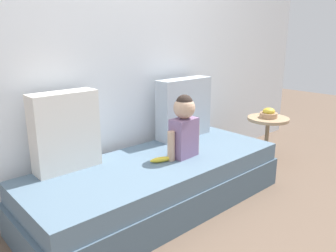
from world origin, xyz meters
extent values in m
plane|color=brown|center=(0.00, 0.00, 0.00)|extent=(12.00, 12.00, 0.00)
cube|color=silver|center=(0.00, 0.53, 1.21)|extent=(5.30, 0.10, 2.43)
cube|color=#495F70|center=(0.00, 0.00, 0.12)|extent=(2.10, 0.81, 0.24)
cube|color=slate|center=(0.00, 0.00, 0.31)|extent=(2.03, 0.79, 0.14)
cube|color=silver|center=(-0.58, 0.30, 0.66)|extent=(0.46, 0.16, 0.55)
cube|color=#B2BCC6|center=(0.58, 0.30, 0.65)|extent=(0.55, 0.16, 0.54)
cube|color=gray|center=(0.21, -0.07, 0.54)|extent=(0.22, 0.15, 0.30)
sphere|color=tan|center=(0.21, -0.07, 0.77)|extent=(0.17, 0.17, 0.17)
sphere|color=#2D231E|center=(0.21, -0.07, 0.81)|extent=(0.13, 0.13, 0.13)
cylinder|color=tan|center=(0.07, -0.07, 0.50)|extent=(0.06, 0.06, 0.23)
cylinder|color=tan|center=(0.34, -0.07, 0.50)|extent=(0.06, 0.06, 0.23)
ellipsoid|color=yellow|center=(-0.01, -0.04, 0.40)|extent=(0.17, 0.10, 0.04)
cylinder|color=tan|center=(1.40, -0.07, 0.48)|extent=(0.41, 0.41, 0.03)
cylinder|color=#866E51|center=(1.40, -0.07, 0.23)|extent=(0.04, 0.04, 0.46)
cylinder|color=#866E51|center=(1.40, -0.07, 0.01)|extent=(0.23, 0.23, 0.02)
cylinder|color=tan|center=(1.40, -0.07, 0.52)|extent=(0.17, 0.17, 0.05)
ellipsoid|color=gold|center=(1.40, -0.07, 0.56)|extent=(0.12, 0.12, 0.07)
camera|label=1|loc=(-1.53, -1.80, 1.31)|focal=35.63mm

